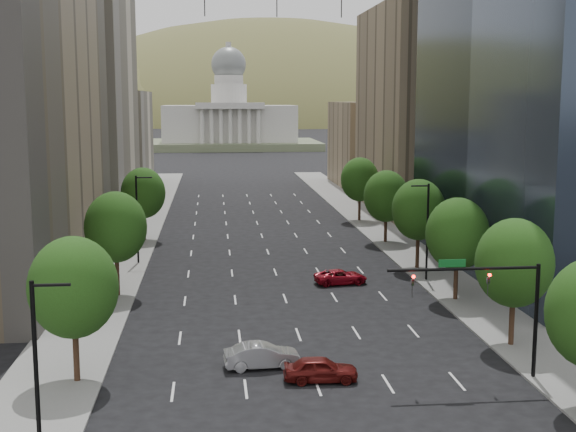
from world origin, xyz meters
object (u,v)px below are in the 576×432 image
object	(u,v)px
car_maroon	(321,369)
car_red_far	(341,277)
car_silver	(262,356)
capitol	(229,123)
traffic_signal	(496,295)

from	to	relation	value
car_maroon	car_red_far	xyz separation A→B (m)	(5.20, 23.84, -0.09)
car_silver	car_red_far	distance (m)	22.82
capitol	car_maroon	bearing A→B (deg)	-89.92
capitol	car_red_far	world-z (taller)	capitol
traffic_signal	capitol	bearing A→B (deg)	92.74
capitol	car_maroon	xyz separation A→B (m)	(0.30, -218.89, -7.83)
car_maroon	capitol	bearing A→B (deg)	2.62
capitol	car_red_far	xyz separation A→B (m)	(5.50, -195.06, -7.92)
traffic_signal	capitol	world-z (taller)	capitol
capitol	car_maroon	world-z (taller)	capitol
car_red_far	capitol	bearing A→B (deg)	-6.34
car_maroon	traffic_signal	bearing A→B (deg)	-92.02
car_silver	car_red_far	world-z (taller)	car_silver
traffic_signal	car_red_far	size ratio (longest dim) A/B	1.92
car_maroon	car_red_far	world-z (taller)	car_maroon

